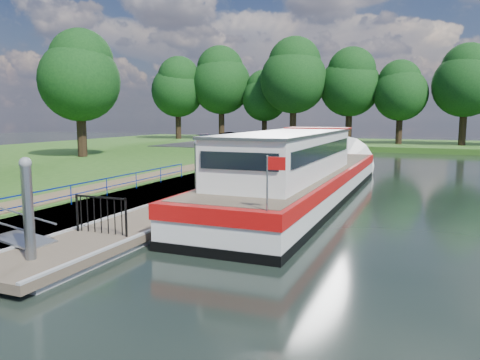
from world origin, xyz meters
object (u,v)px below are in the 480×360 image
at_px(barge, 306,176).
at_px(car_a, 256,140).
at_px(car_b, 232,138).
at_px(pontoon, 238,189).
at_px(car_c, 206,139).

height_order(barge, car_a, barge).
xyz_separation_m(barge, car_a, (-10.86, 22.40, 0.41)).
height_order(car_a, car_b, car_a).
bearing_deg(car_b, car_a, -136.77).
relative_size(pontoon, car_b, 7.51).
distance_m(pontoon, barge, 3.71).
distance_m(barge, car_c, 30.13).
height_order(pontoon, car_b, car_b).
height_order(car_b, car_c, car_b).
height_order(pontoon, car_c, car_c).
bearing_deg(car_c, car_b, 168.12).
xyz_separation_m(pontoon, car_b, (-10.85, 24.59, 1.31)).
xyz_separation_m(pontoon, car_a, (-7.26, 22.16, 1.31)).
distance_m(barge, car_a, 24.89).
relative_size(pontoon, car_a, 7.74).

